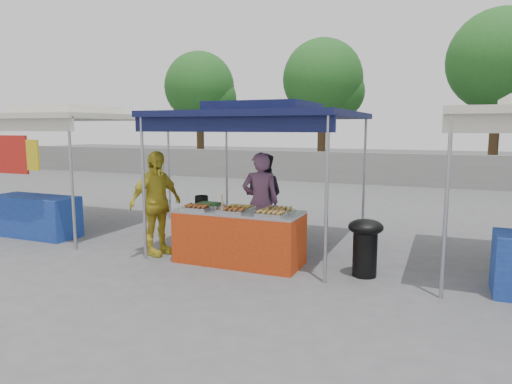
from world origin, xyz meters
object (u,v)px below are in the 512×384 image
at_px(wok_burner, 365,242).
at_px(helper_man, 263,196).
at_px(vendor_table, 239,237).
at_px(customer_person, 156,203).
at_px(cooking_pot, 202,200).
at_px(vendor_woman, 260,202).

xyz_separation_m(wok_burner, helper_man, (-2.25, 1.65, 0.32)).
distance_m(vendor_table, customer_person, 1.56).
bearing_deg(cooking_pot, vendor_table, -21.99).
height_order(wok_burner, helper_man, helper_man).
xyz_separation_m(cooking_pot, wok_burner, (2.82, -0.23, -0.42)).
bearing_deg(vendor_table, wok_burner, 3.39).
relative_size(vendor_table, wok_burner, 2.36).
height_order(vendor_table, wok_burner, vendor_table).
height_order(vendor_table, customer_person, customer_person).
bearing_deg(vendor_woman, helper_man, -91.72).
bearing_deg(cooking_pot, customer_person, -145.14).
distance_m(vendor_table, wok_burner, 1.96).
distance_m(helper_man, customer_person, 2.20).
distance_m(cooking_pot, helper_man, 1.53).
relative_size(cooking_pot, wok_burner, 0.27).
height_order(vendor_woman, helper_man, vendor_woman).
relative_size(vendor_table, helper_man, 1.21).
bearing_deg(wok_burner, helper_man, 133.77).
bearing_deg(vendor_woman, cooking_pot, 3.53).
relative_size(vendor_table, vendor_woman, 1.16).
xyz_separation_m(wok_burner, customer_person, (-3.45, -0.20, 0.38)).
xyz_separation_m(vendor_table, wok_burner, (1.95, 0.12, 0.08)).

